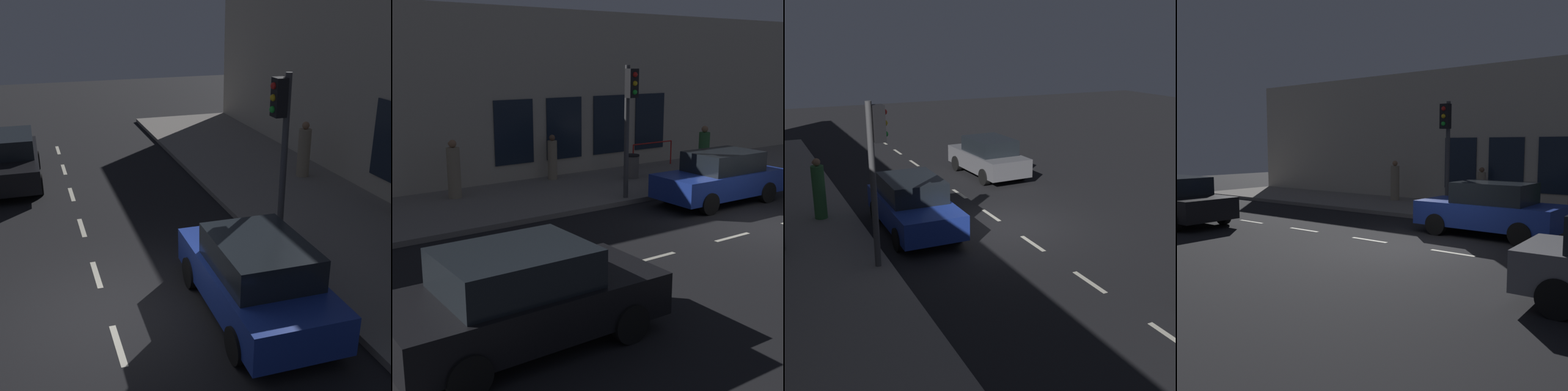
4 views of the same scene
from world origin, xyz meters
The scene contains 7 objects.
ground_plane centered at (0.00, 0.00, 0.00)m, with size 60.00×60.00×0.00m, color black.
sidewalk centered at (6.25, 0.00, 0.07)m, with size 4.50×32.00×0.15m.
lane_centre_line centered at (0.00, -1.00, 0.00)m, with size 0.12×27.20×0.01m.
traffic_light centered at (4.22, 1.51, 2.86)m, with size 0.49×0.32×4.00m.
parked_car_0 centered at (2.64, -0.82, 0.79)m, with size 1.94×4.11×1.58m.
parked_car_1 centered at (-1.77, 8.51, 0.79)m, with size 2.01×4.34×1.58m.
pedestrian_1 centered at (7.34, 5.81, 0.98)m, with size 0.57×0.57×1.80m.
Camera 1 is at (-1.10, -8.59, 5.63)m, focal length 48.19 mm.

